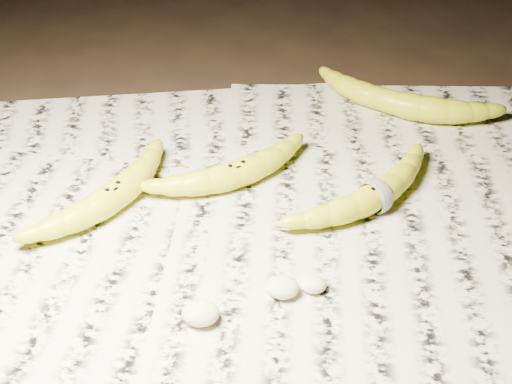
{
  "coord_description": "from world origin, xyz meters",
  "views": [
    {
      "loc": [
        0.02,
        -0.62,
        0.54
      ],
      "look_at": [
        0.01,
        0.02,
        0.05
      ],
      "focal_mm": 50.0,
      "sensor_mm": 36.0,
      "label": 1
    }
  ],
  "objects_px": {
    "banana_center": "(236,172)",
    "banana_upper_a": "(372,94)",
    "banana_left_a": "(113,194)",
    "banana_left_b": "(119,190)",
    "banana_taped": "(376,194)",
    "banana_upper_b": "(422,106)"
  },
  "relations": [
    {
      "from": "banana_left_b",
      "to": "banana_upper_b",
      "type": "distance_m",
      "value": 0.44
    },
    {
      "from": "banana_left_b",
      "to": "banana_taped",
      "type": "xyz_separation_m",
      "value": [
        0.3,
        0.0,
        -0.0
      ]
    },
    {
      "from": "banana_left_a",
      "to": "banana_upper_b",
      "type": "distance_m",
      "value": 0.45
    },
    {
      "from": "banana_left_a",
      "to": "banana_left_b",
      "type": "height_order",
      "value": "same"
    },
    {
      "from": "banana_center",
      "to": "banana_upper_a",
      "type": "height_order",
      "value": "banana_center"
    },
    {
      "from": "banana_taped",
      "to": "banana_upper_a",
      "type": "relative_size",
      "value": 1.2
    },
    {
      "from": "banana_left_a",
      "to": "banana_center",
      "type": "bearing_deg",
      "value": -36.57
    },
    {
      "from": "banana_taped",
      "to": "banana_upper_b",
      "type": "relative_size",
      "value": 1.13
    },
    {
      "from": "banana_left_b",
      "to": "banana_center",
      "type": "distance_m",
      "value": 0.14
    },
    {
      "from": "banana_center",
      "to": "banana_upper_a",
      "type": "bearing_deg",
      "value": 16.27
    },
    {
      "from": "banana_upper_a",
      "to": "banana_upper_b",
      "type": "relative_size",
      "value": 0.94
    },
    {
      "from": "banana_left_a",
      "to": "banana_taped",
      "type": "bearing_deg",
      "value": -53.78
    },
    {
      "from": "banana_center",
      "to": "banana_upper_b",
      "type": "distance_m",
      "value": 0.3
    },
    {
      "from": "banana_left_a",
      "to": "banana_center",
      "type": "relative_size",
      "value": 1.06
    },
    {
      "from": "banana_center",
      "to": "banana_taped",
      "type": "xyz_separation_m",
      "value": [
        0.17,
        -0.04,
        -0.0
      ]
    },
    {
      "from": "banana_left_a",
      "to": "banana_center",
      "type": "xyz_separation_m",
      "value": [
        0.14,
        0.05,
        -0.0
      ]
    },
    {
      "from": "banana_left_b",
      "to": "banana_upper_b",
      "type": "bearing_deg",
      "value": -30.22
    },
    {
      "from": "banana_left_a",
      "to": "banana_left_b",
      "type": "xyz_separation_m",
      "value": [
        0.01,
        0.01,
        -0.0
      ]
    },
    {
      "from": "banana_left_a",
      "to": "banana_left_b",
      "type": "bearing_deg",
      "value": 1.57
    },
    {
      "from": "banana_left_b",
      "to": "banana_center",
      "type": "bearing_deg",
      "value": -40.97
    },
    {
      "from": "banana_left_b",
      "to": "banana_upper_b",
      "type": "xyz_separation_m",
      "value": [
        0.39,
        0.2,
        0.0
      ]
    },
    {
      "from": "banana_left_b",
      "to": "banana_upper_a",
      "type": "distance_m",
      "value": 0.4
    }
  ]
}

